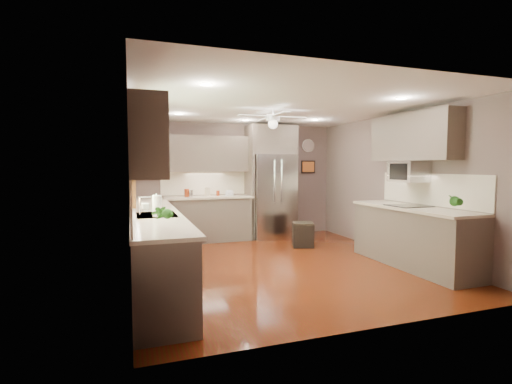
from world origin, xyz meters
TOP-DOWN VIEW (x-y plane):
  - floor at (0.00, 0.00)m, footprint 5.00×5.00m
  - ceiling at (0.00, 0.00)m, footprint 5.00×5.00m
  - wall_back at (0.00, 2.50)m, footprint 4.50×0.00m
  - wall_front at (0.00, -2.50)m, footprint 4.50×0.00m
  - wall_left at (-2.25, 0.00)m, footprint 0.00×5.00m
  - wall_right at (2.25, 0.00)m, footprint 0.00×5.00m
  - canister_a at (-1.14, 2.22)m, footprint 0.13×0.13m
  - canister_b at (-1.07, 2.18)m, footprint 0.09×0.09m
  - canister_c at (-0.72, 2.20)m, footprint 0.12×0.12m
  - canister_d at (-0.50, 2.19)m, footprint 0.09×0.09m
  - soap_bottle at (-2.06, -0.22)m, footprint 0.10×0.10m
  - potted_plant_left at (-1.95, -1.65)m, footprint 0.20×0.16m
  - potted_plant_right at (1.91, -1.59)m, footprint 0.21×0.19m
  - bowl at (-0.25, 2.17)m, footprint 0.23×0.23m
  - left_run at (-1.95, 0.15)m, footprint 0.65×4.70m
  - back_run at (-0.72, 2.20)m, footprint 1.85×0.65m
  - uppers at (-0.74, 0.71)m, footprint 4.50×4.70m
  - window at (-2.22, -0.50)m, footprint 0.05×1.12m
  - sink at (-1.93, -0.50)m, footprint 0.50×0.70m
  - refrigerator at (0.70, 2.16)m, footprint 1.06×0.75m
  - right_run at (1.93, -0.80)m, footprint 0.70×2.20m
  - microwave at (2.03, -0.55)m, footprint 0.43×0.55m
  - ceiling_fan at (-0.00, 0.30)m, footprint 1.18×1.18m
  - recessed_lights at (-0.04, 0.40)m, footprint 2.84×3.14m
  - wall_clock at (1.75, 2.48)m, footprint 0.30×0.03m
  - framed_print at (1.75, 2.48)m, footprint 0.36×0.03m
  - stool at (0.93, 1.04)m, footprint 0.50×0.50m
  - paper_towel at (-1.94, -0.76)m, footprint 0.11×0.11m

SIDE VIEW (x-z plane):
  - floor at x=0.00m, z-range 0.00..0.00m
  - stool at x=0.93m, z-range 0.00..0.47m
  - left_run at x=-1.95m, z-range -0.24..1.21m
  - back_run at x=-0.72m, z-range -0.24..1.21m
  - right_run at x=1.93m, z-range -0.24..1.21m
  - sink at x=-1.93m, z-range 0.75..1.07m
  - bowl at x=-0.25m, z-range 0.94..0.99m
  - canister_d at x=-0.50m, z-range 0.95..1.05m
  - canister_b at x=-1.07m, z-range 0.94..1.08m
  - canister_a at x=-1.14m, z-range 0.94..1.10m
  - soap_bottle at x=-2.06m, z-range 0.94..1.12m
  - canister_c at x=-0.72m, z-range 0.93..1.13m
  - paper_towel at x=-1.94m, z-range 0.94..1.22m
  - potted_plant_right at x=1.91m, z-range 0.94..1.26m
  - potted_plant_left at x=-1.95m, z-range 0.94..1.27m
  - refrigerator at x=0.70m, z-range -0.04..2.41m
  - wall_back at x=0.00m, z-range -1.00..3.50m
  - wall_front at x=0.00m, z-range -1.00..3.50m
  - wall_left at x=-2.25m, z-range -1.25..3.75m
  - wall_right at x=2.25m, z-range -1.25..3.75m
  - microwave at x=2.03m, z-range 1.31..1.65m
  - framed_print at x=1.75m, z-range 1.40..1.70m
  - window at x=-2.22m, z-range 1.09..2.01m
  - uppers at x=-0.74m, z-range 1.39..2.35m
  - wall_clock at x=1.75m, z-range 1.90..2.20m
  - ceiling_fan at x=0.00m, z-range 2.17..2.49m
  - recessed_lights at x=-0.04m, z-range 2.49..2.50m
  - ceiling at x=0.00m, z-range 2.50..2.50m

